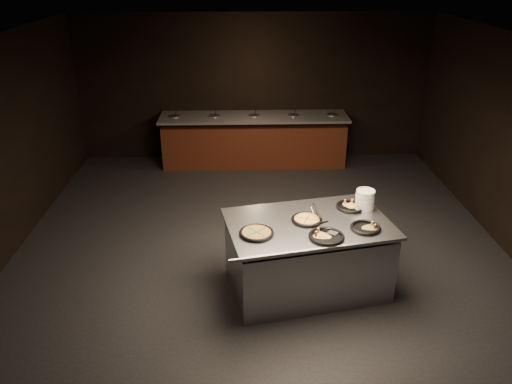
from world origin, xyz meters
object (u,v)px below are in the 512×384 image
serving_counter (307,257)px  plate_stack (365,200)px  pan_cheese_whole (307,219)px  pan_veggie_whole (256,233)px

serving_counter → plate_stack: 1.02m
plate_stack → pan_cheese_whole: 0.83m
plate_stack → pan_cheese_whole: bearing=-158.5°
serving_counter → pan_cheese_whole: size_ratio=5.73×
plate_stack → serving_counter: bearing=-155.5°
plate_stack → pan_veggie_whole: bearing=-156.4°
pan_cheese_whole → plate_stack: bearing=21.5°
pan_cheese_whole → pan_veggie_whole: bearing=-153.7°
serving_counter → pan_cheese_whole: 0.51m
serving_counter → pan_veggie_whole: bearing=-168.9°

